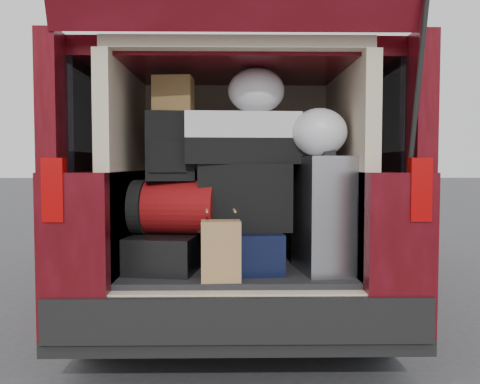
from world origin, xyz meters
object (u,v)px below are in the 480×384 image
object	(u,v)px
navy_hardshell	(241,249)
black_soft_case	(246,197)
backpack	(170,146)
black_hardshell	(167,252)
silver_roller	(324,214)
twotone_duffel	(241,139)
kraft_bag	(221,251)
red_duffel	(175,207)

from	to	relation	value
navy_hardshell	black_soft_case	world-z (taller)	black_soft_case
black_soft_case	backpack	size ratio (longest dim) A/B	1.35
black_hardshell	silver_roller	bearing A→B (deg)	4.88
twotone_duffel	black_soft_case	bearing A→B (deg)	-38.73
kraft_bag	navy_hardshell	bearing A→B (deg)	66.91
red_duffel	kraft_bag	bearing A→B (deg)	-41.67
black_hardshell	kraft_bag	xyz separation A→B (m)	(0.31, -0.30, 0.05)
silver_roller	black_soft_case	world-z (taller)	silver_roller
kraft_bag	black_soft_case	distance (m)	0.44
black_hardshell	backpack	distance (m)	0.59
silver_roller	backpack	xyz separation A→B (m)	(-0.85, 0.07, 0.37)
silver_roller	black_soft_case	size ratio (longest dim) A/B	1.23
kraft_bag	backpack	bearing A→B (deg)	130.74
navy_hardshell	black_hardshell	bearing A→B (deg)	174.72
black_hardshell	twotone_duffel	bearing A→B (deg)	17.00
black_hardshell	red_duffel	size ratio (longest dim) A/B	1.08
silver_roller	twotone_duffel	distance (m)	0.63
black_soft_case	black_hardshell	bearing A→B (deg)	-171.92
navy_hardshell	twotone_duffel	bearing A→B (deg)	81.92
black_hardshell	silver_roller	xyz separation A→B (m)	(0.87, -0.06, 0.22)
kraft_bag	black_soft_case	xyz separation A→B (m)	(0.14, 0.34, 0.25)
twotone_duffel	red_duffel	bearing A→B (deg)	-177.61
black_hardshell	navy_hardshell	size ratio (longest dim) A/B	0.98
navy_hardshell	black_soft_case	distance (m)	0.30
kraft_bag	black_soft_case	size ratio (longest dim) A/B	0.59
black_hardshell	black_soft_case	size ratio (longest dim) A/B	0.96
silver_roller	kraft_bag	xyz separation A→B (m)	(-0.56, -0.23, -0.16)
kraft_bag	twotone_duffel	size ratio (longest dim) A/B	0.48
black_soft_case	red_duffel	bearing A→B (deg)	-173.69
navy_hardshell	twotone_duffel	xyz separation A→B (m)	(0.00, 0.06, 0.62)
kraft_bag	backpack	world-z (taller)	backpack
silver_roller	twotone_duffel	world-z (taller)	twotone_duffel
kraft_bag	red_duffel	xyz separation A→B (m)	(-0.26, 0.31, 0.19)
silver_roller	red_duffel	world-z (taller)	silver_roller
navy_hardshell	silver_roller	bearing A→B (deg)	-13.73
red_duffel	twotone_duffel	world-z (taller)	twotone_duffel
black_hardshell	navy_hardshell	xyz separation A→B (m)	(0.42, 0.00, 0.01)
black_hardshell	backpack	world-z (taller)	backpack
backpack	twotone_duffel	size ratio (longest dim) A/B	0.60
navy_hardshell	backpack	size ratio (longest dim) A/B	1.31
navy_hardshell	red_duffel	size ratio (longest dim) A/B	1.10
twotone_duffel	navy_hardshell	bearing A→B (deg)	-96.55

